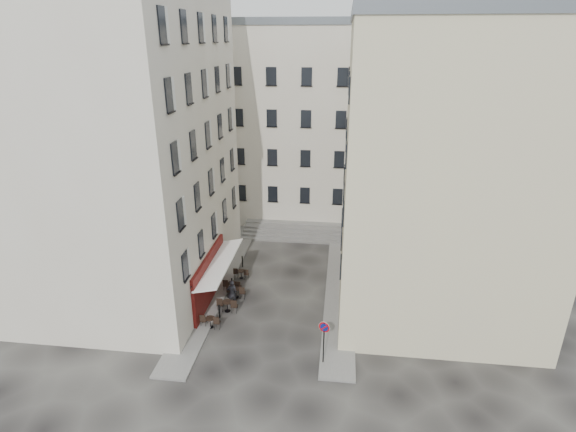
% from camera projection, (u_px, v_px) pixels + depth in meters
% --- Properties ---
extents(ground, '(90.00, 90.00, 0.00)m').
position_uv_depth(ground, '(271.00, 312.00, 29.93)').
color(ground, black).
rests_on(ground, ground).
extents(sidewalk_left, '(2.00, 22.00, 0.12)m').
position_uv_depth(sidewalk_left, '(221.00, 278.00, 34.10)').
color(sidewalk_left, slate).
rests_on(sidewalk_left, ground).
extents(sidewalk_right, '(2.00, 18.00, 0.12)m').
position_uv_depth(sidewalk_right, '(340.00, 292.00, 32.16)').
color(sidewalk_right, slate).
rests_on(sidewalk_right, ground).
extents(building_left, '(12.20, 16.20, 20.60)m').
position_uv_depth(building_left, '(121.00, 146.00, 30.05)').
color(building_left, beige).
rests_on(building_left, ground).
extents(building_right, '(12.20, 14.20, 18.60)m').
position_uv_depth(building_right, '(441.00, 169.00, 28.51)').
color(building_right, beige).
rests_on(building_right, ground).
extents(building_back, '(18.20, 10.20, 18.60)m').
position_uv_depth(building_back, '(290.00, 122.00, 44.10)').
color(building_back, beige).
rests_on(building_back, ground).
extents(cafe_storefront, '(1.74, 7.30, 3.50)m').
position_uv_depth(cafe_storefront, '(211.00, 276.00, 30.64)').
color(cafe_storefront, '#4C0E0A').
rests_on(cafe_storefront, ground).
extents(stone_steps, '(9.00, 3.15, 0.80)m').
position_uv_depth(stone_steps, '(292.00, 232.00, 41.37)').
color(stone_steps, '#605D5B').
rests_on(stone_steps, ground).
extents(bollard_near, '(0.12, 0.12, 0.98)m').
position_uv_depth(bollard_near, '(219.00, 311.00, 29.18)').
color(bollard_near, black).
rests_on(bollard_near, ground).
extents(bollard_mid, '(0.12, 0.12, 0.98)m').
position_uv_depth(bollard_mid, '(232.00, 284.00, 32.41)').
color(bollard_mid, black).
rests_on(bollard_mid, ground).
extents(bollard_far, '(0.12, 0.12, 0.98)m').
position_uv_depth(bollard_far, '(242.00, 261.00, 35.63)').
color(bollard_far, black).
rests_on(bollard_far, ground).
extents(no_parking_sign, '(0.60, 0.24, 2.77)m').
position_uv_depth(no_parking_sign, '(324.00, 335.00, 24.51)').
color(no_parking_sign, black).
rests_on(no_parking_sign, ground).
extents(bistro_table_a, '(1.29, 0.60, 0.90)m').
position_uv_depth(bistro_table_a, '(210.00, 321.00, 28.21)').
color(bistro_table_a, black).
rests_on(bistro_table_a, ground).
extents(bistro_table_b, '(1.40, 0.66, 0.99)m').
position_uv_depth(bistro_table_b, '(227.00, 305.00, 29.85)').
color(bistro_table_b, black).
rests_on(bistro_table_b, ground).
extents(bistro_table_c, '(1.33, 0.62, 0.93)m').
position_uv_depth(bistro_table_c, '(236.00, 292.00, 31.47)').
color(bistro_table_c, black).
rests_on(bistro_table_c, ground).
extents(bistro_table_d, '(1.32, 0.62, 0.93)m').
position_uv_depth(bistro_table_d, '(232.00, 286.00, 32.20)').
color(bistro_table_d, black).
rests_on(bistro_table_d, ground).
extents(bistro_table_e, '(1.18, 0.55, 0.83)m').
position_uv_depth(bistro_table_e, '(241.00, 273.00, 34.01)').
color(bistro_table_e, black).
rests_on(bistro_table_e, ground).
extents(pedestrian, '(0.79, 0.63, 1.88)m').
position_uv_depth(pedestrian, '(232.00, 293.00, 30.46)').
color(pedestrian, black).
rests_on(pedestrian, ground).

